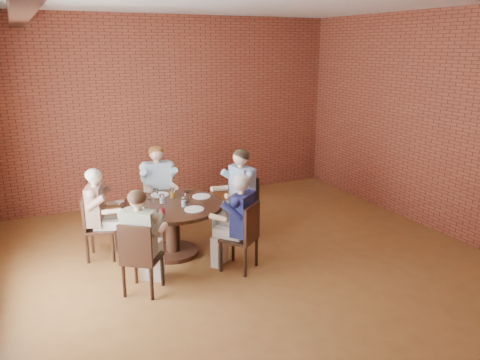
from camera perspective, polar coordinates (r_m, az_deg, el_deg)
name	(u,v)px	position (r m, az deg, el deg)	size (l,w,h in m)	color
floor	(258,272)	(6.25, 2.15, -11.13)	(7.00, 7.00, 0.00)	brown
wall_back	(171,110)	(8.89, -8.36, 8.41)	(7.00, 7.00, 0.00)	brown
wall_right	(451,126)	(7.73, 24.29, 6.04)	(7.00, 7.00, 0.00)	brown
dining_table	(172,219)	(6.61, -8.27, -4.72)	(1.42, 1.42, 0.75)	#341911
chair_a	(244,204)	(7.17, 0.45, -2.96)	(0.51, 0.51, 0.96)	#341911
diner_a	(239,195)	(7.07, -0.17, -1.79)	(0.56, 0.68, 1.38)	#3E6AA3
chair_b	(158,197)	(7.61, -9.96, -2.10)	(0.48, 0.48, 0.96)	#341911
diner_b	(159,189)	(7.47, -9.90, -1.09)	(0.55, 0.67, 1.37)	#9CB8C7
chair_c	(95,224)	(6.75, -17.27, -5.17)	(0.51, 0.51, 0.91)	#341911
diner_c	(100,214)	(6.69, -16.72, -4.01)	(0.50, 0.61, 1.28)	brown
chair_d	(139,256)	(5.64, -12.16, -9.05)	(0.57, 0.57, 0.91)	#341911
diner_d	(141,242)	(5.65, -11.94, -7.38)	(0.50, 0.62, 1.29)	#A18D7E
chair_e	(244,235)	(6.10, 0.55, -6.67)	(0.58, 0.58, 0.92)	#341911
diner_e	(239,223)	(6.07, -0.14, -5.24)	(0.51, 0.62, 1.30)	#181A44
plate_a	(201,196)	(6.79, -4.74, -2.00)	(0.26, 0.26, 0.01)	white
plate_b	(160,195)	(6.94, -9.75, -1.78)	(0.26, 0.26, 0.01)	white
plate_c	(134,209)	(6.40, -12.78, -3.49)	(0.26, 0.26, 0.01)	white
plate_d	(194,209)	(6.27, -5.61, -3.56)	(0.26, 0.26, 0.01)	white
glass_a	(187,197)	(6.56, -6.47, -2.12)	(0.07, 0.07, 0.14)	white
glass_b	(172,193)	(6.78, -8.23, -1.59)	(0.07, 0.07, 0.14)	white
glass_c	(156,194)	(6.79, -10.23, -1.65)	(0.07, 0.07, 0.14)	white
glass_d	(162,199)	(6.54, -9.48, -2.31)	(0.07, 0.07, 0.14)	white
glass_e	(151,204)	(6.35, -10.85, -2.94)	(0.07, 0.07, 0.14)	white
glass_f	(162,210)	(6.13, -9.46, -3.58)	(0.07, 0.07, 0.14)	white
glass_g	(184,202)	(6.39, -6.87, -2.65)	(0.07, 0.07, 0.14)	white
smartphone	(201,207)	(6.34, -4.81, -3.35)	(0.07, 0.13, 0.01)	black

